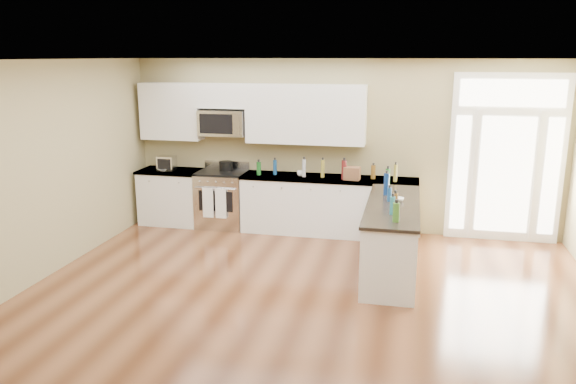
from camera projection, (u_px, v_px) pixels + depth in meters
The scene contains 18 objects.
ground at pixel (288, 343), 5.71m from camera, with size 8.00×8.00×0.00m, color #4F2A16.
room_shell at pixel (289, 179), 5.31m from camera, with size 8.00×8.00×8.00m.
back_cabinet_left at pixel (173, 198), 9.71m from camera, with size 1.10×0.66×0.94m.
back_cabinet_right at pixel (328, 207), 9.14m from camera, with size 2.85×0.66×0.94m.
peninsula_cabinet at pixel (392, 240), 7.54m from camera, with size 0.69×2.32×0.94m.
upper_cabinet_left at pixel (172, 111), 9.50m from camera, with size 1.04×0.33×0.95m, color white.
upper_cabinet_right at pixel (305, 114), 9.01m from camera, with size 1.94×0.33×0.95m, color white.
upper_cabinet_short at pixel (223, 96), 9.24m from camera, with size 0.82×0.33×0.40m, color white.
microwave at pixel (223, 123), 9.31m from camera, with size 0.78×0.41×0.42m.
entry_door at pixel (506, 159), 8.61m from camera, with size 1.70×0.10×2.60m.
kitchen_range at pixel (222, 199), 9.51m from camera, with size 0.80×0.70×1.08m.
stockpot at pixel (226, 165), 9.48m from camera, with size 0.22×0.22×0.17m, color black.
toaster_oven at pixel (167, 163), 9.55m from camera, with size 0.29×0.22×0.25m, color silver.
cardboard_box at pixel (352, 173), 8.82m from camera, with size 0.25×0.18×0.20m, color brown.
bowl_left at pixel (163, 170), 9.49m from camera, with size 0.17×0.17×0.04m, color white.
bowl_peninsula at pixel (398, 199), 7.52m from camera, with size 0.16×0.16×0.05m, color white.
cup_counter at pixel (300, 173), 9.10m from camera, with size 0.11×0.11×0.09m, color white.
counter_bottles at pixel (354, 180), 8.21m from camera, with size 2.36×2.42×0.32m.
Camera 1 is at (1.12, -5.06, 2.84)m, focal length 35.00 mm.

